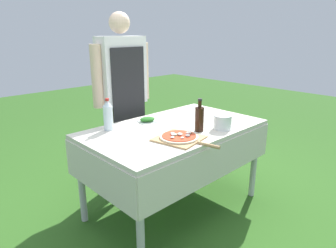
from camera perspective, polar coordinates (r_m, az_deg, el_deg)
The scene contains 8 objects.
ground_plane at distance 2.75m, azimuth 1.13°, elevation -15.43°, with size 12.00×12.00×0.00m, color #2D5B1E.
prep_table at distance 2.46m, azimuth 1.22°, elevation -2.56°, with size 1.47×0.87×0.74m.
person_cook at distance 2.86m, azimuth -8.65°, elevation 6.82°, with size 0.62×0.21×1.65m.
pizza_on_peel at distance 2.15m, azimuth 2.33°, elevation -2.60°, with size 0.36×0.50×0.05m.
oil_bottle at distance 2.31m, azimuth 6.00°, elevation 1.05°, with size 0.07×0.07×0.26m.
water_bottle at distance 2.37m, azimuth -11.36°, elevation 1.65°, with size 0.07×0.07×0.25m.
herb_container at distance 2.56m, azimuth -3.95°, elevation 0.83°, with size 0.18×0.15×0.04m.
mixing_tub at distance 2.40m, azimuth 10.36°, elevation 0.36°, with size 0.14×0.14×0.11m, color silver.
Camera 1 is at (-1.64, -1.63, 1.49)m, focal length 32.00 mm.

